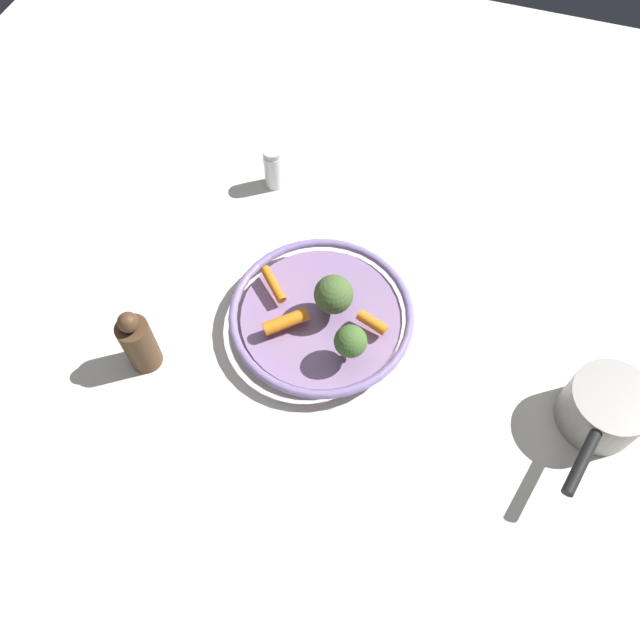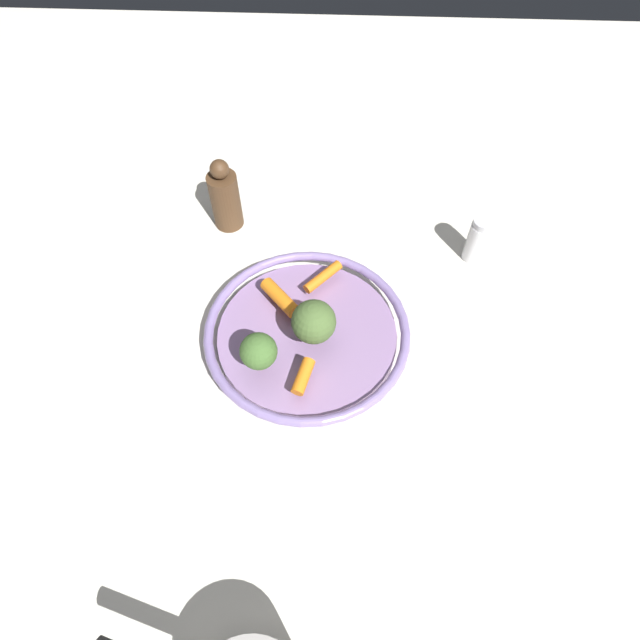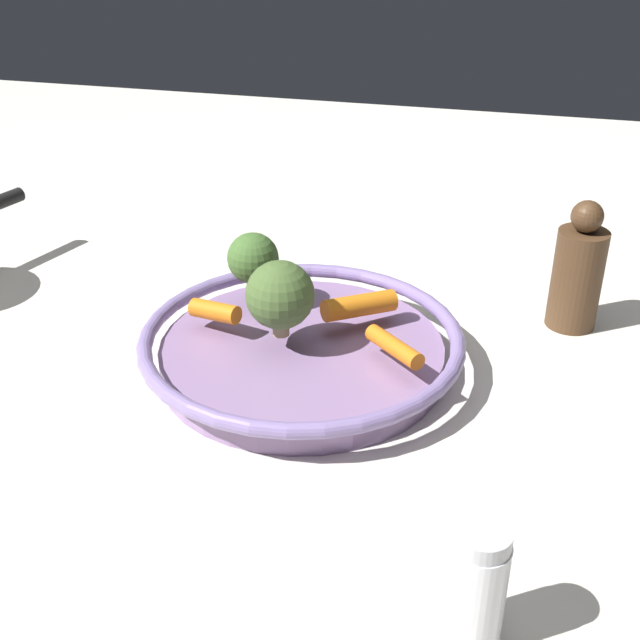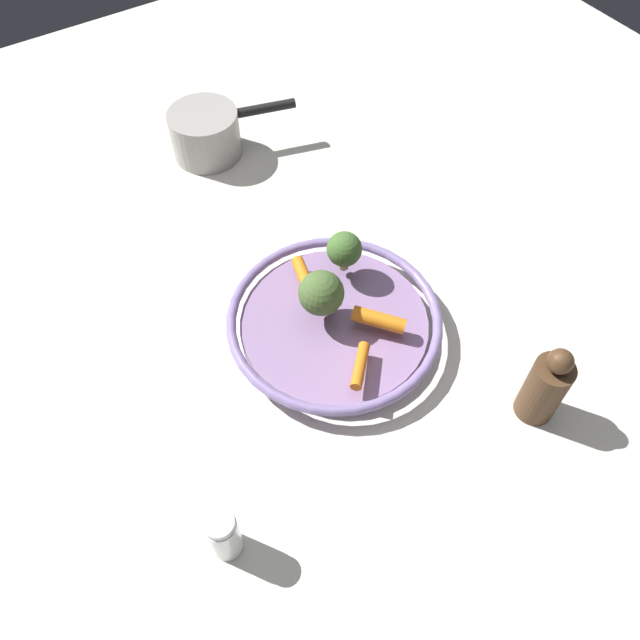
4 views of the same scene
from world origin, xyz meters
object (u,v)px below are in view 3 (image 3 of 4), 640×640
Objects in this scene: pepper_mill at (578,273)px; salt_shaker at (476,585)px; broccoli_floret_mid at (253,259)px; broccoli_floret_large at (280,295)px; serving_bowl at (302,349)px; baby_carrot_near_rim at (213,313)px; baby_carrot_right at (359,305)px; baby_carrot_left at (394,347)px.

salt_shaker is at bearing -8.37° from pepper_mill.
broccoli_floret_mid is 0.08m from broccoli_floret_large.
broccoli_floret_large reaches higher than serving_bowl.
baby_carrot_right reaches higher than baby_carrot_near_rim.
broccoli_floret_large is 0.29m from pepper_mill.
baby_carrot_left is 0.22m from pepper_mill.
baby_carrot_near_rim is 0.78× the size of broccoli_floret_mid.
pepper_mill is (-0.40, 0.06, 0.02)m from salt_shaker.
baby_carrot_near_rim is 0.13m from baby_carrot_right.
pepper_mill is (-0.10, 0.19, 0.01)m from baby_carrot_right.
serving_bowl is at bearing 124.06° from broccoli_floret_large.
salt_shaker reaches higher than baby_carrot_near_rim.
broccoli_floret_mid is at bearing -98.91° from baby_carrot_right.
serving_bowl is at bearing -102.28° from baby_carrot_left.
baby_carrot_left is 0.17m from broccoli_floret_mid.
baby_carrot_right is (-0.04, 0.04, 0.03)m from serving_bowl.
broccoli_floret_mid is (-0.08, -0.15, 0.03)m from baby_carrot_left.
baby_carrot_near_rim is 0.37× the size of pepper_mill.
salt_shaker is 0.40m from pepper_mill.
broccoli_floret_large is at bearing -55.94° from serving_bowl.
salt_shaker is at bearing 37.75° from broccoli_floret_large.
broccoli_floret_mid is 0.75× the size of salt_shaker.
broccoli_floret_mid is at bearing -73.37° from pepper_mill.
serving_bowl is 4.21× the size of broccoli_floret_large.
serving_bowl is 0.10m from broccoli_floret_mid.
broccoli_floret_large reaches higher than baby_carrot_left.
salt_shaker is at bearing 23.94° from baby_carrot_right.
baby_carrot_left is at bearing 35.78° from baby_carrot_right.
broccoli_floret_mid is 0.39m from salt_shaker.
broccoli_floret_large is (-0.01, -0.10, 0.03)m from baby_carrot_left.
pepper_mill is (-0.15, 0.31, 0.01)m from baby_carrot_near_rim.
baby_carrot_left is 0.95× the size of broccoli_floret_large.
pepper_mill is at bearing 121.88° from serving_bowl.
pepper_mill reaches higher than baby_carrot_left.
salt_shaker is (0.31, 0.24, -0.04)m from broccoli_floret_mid.
serving_bowl is at bearing -145.73° from salt_shaker.
broccoli_floret_large is (0.05, -0.06, 0.03)m from baby_carrot_right.
broccoli_floret_mid is (-0.06, 0.02, 0.03)m from baby_carrot_near_rim.
baby_carrot_right is at bearing -156.06° from salt_shaker.
baby_carrot_left is at bearing -159.42° from salt_shaker.
serving_bowl is 5.98× the size of baby_carrot_near_rim.
broccoli_floret_large is (0.01, 0.06, 0.03)m from baby_carrot_near_rim.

